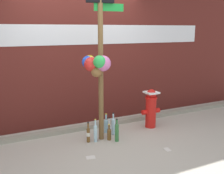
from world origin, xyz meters
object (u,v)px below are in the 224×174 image
bottle_0 (95,132)px  bottle_5 (117,132)px  bottle_2 (109,130)px  bottle_3 (106,125)px  bottle_6 (109,134)px  bottle_1 (113,126)px  bottle_4 (88,134)px  memorial_post (97,54)px  fire_hydrant (151,107)px

bottle_0 → bottle_5: bearing=-23.4°
bottle_2 → bottle_3: size_ratio=1.01×
bottle_3 → bottle_0: bearing=-138.4°
bottle_2 → bottle_5: (0.05, -0.20, 0.03)m
bottle_5 → bottle_6: bottle_5 is taller
bottle_1 → bottle_4: 0.54m
bottle_0 → bottle_5: (0.33, -0.14, 0.01)m
bottle_2 → bottle_3: bottle_2 is taller
memorial_post → bottle_6: bearing=-24.3°
bottle_4 → bottle_6: 0.36m
bottle_3 → bottle_2: bearing=-101.0°
memorial_post → fire_hydrant: (1.16, 0.14, -1.08)m
fire_hydrant → bottle_0: size_ratio=1.88×
bottle_6 → bottle_2: bearing=64.1°
bottle_6 → bottle_5: bearing=-49.8°
fire_hydrant → bottle_5: bearing=-160.2°
memorial_post → bottle_1: size_ratio=6.47×
fire_hydrant → bottle_1: 0.85m
bottle_1 → bottle_3: bottle_1 is taller
bottle_3 → bottle_6: size_ratio=1.27×
bottle_2 → bottle_5: 0.21m
bottle_0 → bottle_6: (0.24, -0.03, -0.05)m
bottle_4 → bottle_6: bearing=-10.8°
bottle_0 → bottle_4: 0.12m
fire_hydrant → bottle_3: (-0.90, 0.11, -0.25)m
bottle_0 → bottle_6: bearing=-8.2°
memorial_post → bottle_5: (0.26, -0.19, -1.30)m
fire_hydrant → bottle_5: size_ratio=1.88×
fire_hydrant → bottle_5: (-0.89, -0.32, -0.22)m
bottle_0 → bottle_3: bearing=41.6°
bottle_4 → bottle_6: size_ratio=1.24×
fire_hydrant → bottle_6: bearing=-167.8°
bottle_4 → bottle_6: (0.35, -0.07, -0.03)m
memorial_post → bottle_6: 1.37m
memorial_post → bottle_2: (0.21, 0.01, -1.33)m
bottle_2 → bottle_3: bearing=79.0°
memorial_post → bottle_6: memorial_post is taller
bottle_0 → bottle_1: size_ratio=0.98×
fire_hydrant → bottle_4: bearing=-173.8°
bottle_1 → bottle_3: size_ratio=1.12×
bottle_0 → bottle_2: bottle_0 is taller
bottle_0 → bottle_4: bearing=164.0°
memorial_post → bottle_5: memorial_post is taller
bottle_4 → bottle_2: bearing=3.1°
bottle_0 → bottle_6: 0.25m
fire_hydrant → bottle_1: size_ratio=1.85×
fire_hydrant → bottle_2: fire_hydrant is taller
fire_hydrant → bottle_6: (-0.99, -0.21, -0.28)m
bottle_0 → bottle_2: 0.29m
bottle_2 → bottle_6: (-0.04, -0.09, -0.03)m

